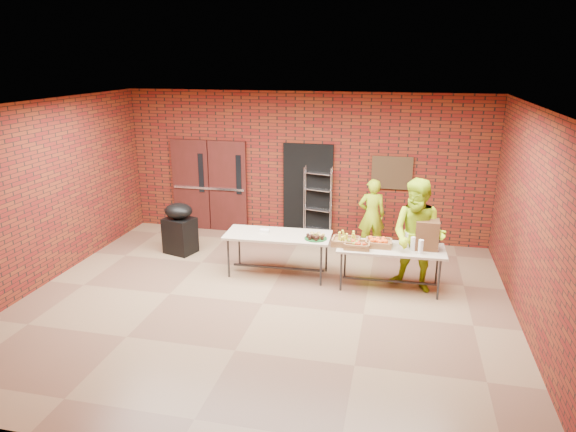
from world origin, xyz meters
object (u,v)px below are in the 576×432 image
object	(u,v)px
volunteer_woman	(372,215)
volunteer_man	(418,236)
wire_rack	(318,204)
table_right	(391,251)
covered_grill	(180,228)
table_left	(278,237)
coffee_dispenser	(427,234)

from	to	relation	value
volunteer_woman	volunteer_man	xyz separation A→B (m)	(0.89, -1.73, 0.22)
wire_rack	table_right	world-z (taller)	wire_rack
covered_grill	table_left	bearing A→B (deg)	0.81
table_right	volunteer_man	xyz separation A→B (m)	(0.44, 0.04, 0.29)
volunteer_man	covered_grill	bearing A→B (deg)	-169.53
table_right	covered_grill	xyz separation A→B (m)	(-4.27, 0.78, -0.16)
table_left	volunteer_woman	xyz separation A→B (m)	(1.59, 1.63, 0.04)
table_left	volunteer_woman	bearing A→B (deg)	43.75
volunteer_woman	volunteer_man	distance (m)	1.95
table_left	covered_grill	xyz separation A→B (m)	(-2.23, 0.64, -0.20)
volunteer_woman	coffee_dispenser	bearing A→B (deg)	108.09
table_right	volunteer_woman	world-z (taller)	volunteer_woman
coffee_dispenser	volunteer_man	distance (m)	0.15
covered_grill	volunteer_woman	size ratio (longest dim) A/B	0.69
table_right	coffee_dispenser	xyz separation A→B (m)	(0.58, 0.09, 0.32)
covered_grill	volunteer_man	distance (m)	4.79
wire_rack	covered_grill	xyz separation A→B (m)	(-2.62, -1.45, -0.29)
volunteer_woman	wire_rack	bearing A→B (deg)	-34.32
volunteer_woman	table_left	bearing A→B (deg)	32.27
table_left	covered_grill	bearing A→B (deg)	162.01
table_left	volunteer_woman	distance (m)	2.28
coffee_dispenser	volunteer_man	size ratio (longest dim) A/B	0.26
wire_rack	table_right	bearing A→B (deg)	-39.02
coffee_dispenser	covered_grill	world-z (taller)	coffee_dispenser
wire_rack	covered_grill	size ratio (longest dim) A/B	1.54
table_right	covered_grill	world-z (taller)	covered_grill
table_right	volunteer_woman	bearing A→B (deg)	102.45
coffee_dispenser	table_right	bearing A→B (deg)	-171.57
table_left	volunteer_man	world-z (taller)	volunteer_man
covered_grill	volunteer_woman	world-z (taller)	volunteer_woman
volunteer_woman	volunteer_man	world-z (taller)	volunteer_man
table_left	volunteer_woman	world-z (taller)	volunteer_woman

